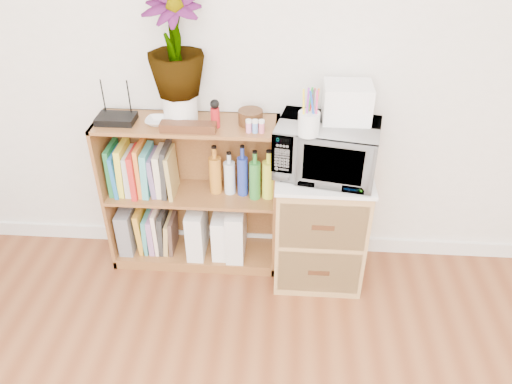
# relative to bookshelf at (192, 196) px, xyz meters

# --- Properties ---
(skirting_board) EXTENTS (4.00, 0.02, 0.10)m
(skirting_board) POSITION_rel_bookshelf_xyz_m (0.35, 0.14, -0.42)
(skirting_board) COLOR white
(skirting_board) RESTS_ON ground
(bookshelf) EXTENTS (1.00, 0.30, 0.95)m
(bookshelf) POSITION_rel_bookshelf_xyz_m (0.00, 0.00, 0.00)
(bookshelf) COLOR brown
(bookshelf) RESTS_ON ground
(wicker_unit) EXTENTS (0.50, 0.45, 0.70)m
(wicker_unit) POSITION_rel_bookshelf_xyz_m (0.75, -0.08, -0.12)
(wicker_unit) COLOR #9E7542
(wicker_unit) RESTS_ON ground
(microwave) EXTENTS (0.57, 0.44, 0.29)m
(microwave) POSITION_rel_bookshelf_xyz_m (0.75, -0.08, 0.39)
(microwave) COLOR white
(microwave) RESTS_ON wicker_unit
(pen_cup) EXTENTS (0.11, 0.11, 0.12)m
(pen_cup) POSITION_rel_bookshelf_xyz_m (0.64, -0.20, 0.59)
(pen_cup) COLOR white
(pen_cup) RESTS_ON microwave
(small_appliance) EXTENTS (0.24, 0.20, 0.19)m
(small_appliance) POSITION_rel_bookshelf_xyz_m (0.84, -0.02, 0.63)
(small_appliance) COLOR white
(small_appliance) RESTS_ON microwave
(router) EXTENTS (0.20, 0.14, 0.04)m
(router) POSITION_rel_bookshelf_xyz_m (-0.37, -0.02, 0.49)
(router) COLOR black
(router) RESTS_ON bookshelf
(white_bowl) EXTENTS (0.13, 0.13, 0.03)m
(white_bowl) POSITION_rel_bookshelf_xyz_m (-0.14, -0.03, 0.49)
(white_bowl) COLOR silver
(white_bowl) RESTS_ON bookshelf
(plant_pot) EXTENTS (0.18, 0.18, 0.15)m
(plant_pot) POSITION_rel_bookshelf_xyz_m (-0.03, 0.02, 0.55)
(plant_pot) COLOR white
(plant_pot) RESTS_ON bookshelf
(potted_plant) EXTENTS (0.30, 0.30, 0.53)m
(potted_plant) POSITION_rel_bookshelf_xyz_m (-0.03, 0.02, 0.89)
(potted_plant) COLOR #307834
(potted_plant) RESTS_ON plant_pot
(trinket_box) EXTENTS (0.29, 0.07, 0.05)m
(trinket_box) POSITION_rel_bookshelf_xyz_m (0.03, -0.10, 0.50)
(trinket_box) COLOR #3C1D10
(trinket_box) RESTS_ON bookshelf
(kokeshi_doll) EXTENTS (0.05, 0.05, 0.11)m
(kokeshi_doll) POSITION_rel_bookshelf_xyz_m (0.17, -0.04, 0.53)
(kokeshi_doll) COLOR #A51419
(kokeshi_doll) RESTS_ON bookshelf
(wooden_bowl) EXTENTS (0.13, 0.13, 0.08)m
(wooden_bowl) POSITION_rel_bookshelf_xyz_m (0.35, 0.01, 0.51)
(wooden_bowl) COLOR #3A200F
(wooden_bowl) RESTS_ON bookshelf
(paint_jars) EXTENTS (0.12, 0.04, 0.06)m
(paint_jars) POSITION_rel_bookshelf_xyz_m (0.38, -0.09, 0.51)
(paint_jars) COLOR #CB7093
(paint_jars) RESTS_ON bookshelf
(file_box) EXTENTS (0.09, 0.23, 0.29)m
(file_box) POSITION_rel_bookshelf_xyz_m (-0.42, 0.00, -0.26)
(file_box) COLOR slate
(file_box) RESTS_ON bookshelf
(magazine_holder_left) EXTENTS (0.10, 0.26, 0.32)m
(magazine_holder_left) POSITION_rel_bookshelf_xyz_m (0.01, -0.01, -0.25)
(magazine_holder_left) COLOR silver
(magazine_holder_left) RESTS_ON bookshelf
(magazine_holder_mid) EXTENTS (0.09, 0.22, 0.28)m
(magazine_holder_mid) POSITION_rel_bookshelf_xyz_m (0.16, -0.01, -0.26)
(magazine_holder_mid) COLOR white
(magazine_holder_mid) RESTS_ON bookshelf
(magazine_holder_right) EXTENTS (0.11, 0.27, 0.33)m
(magazine_holder_right) POSITION_rel_bookshelf_xyz_m (0.25, -0.01, -0.24)
(magazine_holder_right) COLOR silver
(magazine_holder_right) RESTS_ON bookshelf
(cookbooks) EXTENTS (0.37, 0.20, 0.31)m
(cookbooks) POSITION_rel_bookshelf_xyz_m (-0.28, 0.00, 0.16)
(cookbooks) COLOR #1E7238
(cookbooks) RESTS_ON bookshelf
(liquor_bottles) EXTENTS (0.46, 0.07, 0.32)m
(liquor_bottles) POSITION_rel_bookshelf_xyz_m (0.35, 0.00, 0.17)
(liquor_bottles) COLOR #C17724
(liquor_bottles) RESTS_ON bookshelf
(lower_books) EXTENTS (0.23, 0.19, 0.30)m
(lower_books) POSITION_rel_bookshelf_xyz_m (-0.24, 0.00, -0.27)
(lower_books) COLOR gold
(lower_books) RESTS_ON bookshelf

